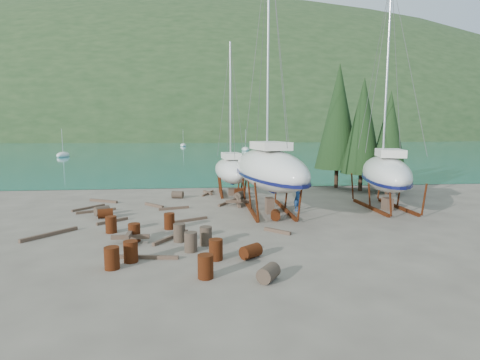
{
  "coord_description": "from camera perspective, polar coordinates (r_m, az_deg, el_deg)",
  "views": [
    {
      "loc": [
        -1.61,
        -19.95,
        5.37
      ],
      "look_at": [
        0.72,
        3.0,
        2.32
      ],
      "focal_mm": 28.0,
      "sensor_mm": 36.0,
      "label": 1
    }
  ],
  "objects": [
    {
      "name": "ground",
      "position": [
        20.72,
        -1.17,
        -7.48
      ],
      "size": [
        600.0,
        600.0,
        0.0
      ],
      "primitive_type": "plane",
      "color": "#5A5047",
      "rests_on": "ground"
    },
    {
      "name": "bay_water",
      "position": [
        335.0,
        -5.56,
        6.58
      ],
      "size": [
        700.0,
        700.0,
        0.0
      ],
      "primitive_type": "plane",
      "color": "#16706F",
      "rests_on": "ground"
    },
    {
      "name": "far_hill",
      "position": [
        340.0,
        -5.57,
        6.59
      ],
      "size": [
        800.0,
        360.0,
        110.0
      ],
      "primitive_type": "ellipsoid",
      "color": "#20371B",
      "rests_on": "ground"
    },
    {
      "name": "far_house_left",
      "position": [
        217.93,
        -21.48,
        6.37
      ],
      "size": [
        6.6,
        5.6,
        5.6
      ],
      "color": "beige",
      "rests_on": "ground"
    },
    {
      "name": "far_house_center",
      "position": [
        210.77,
        -10.88,
        6.74
      ],
      "size": [
        6.6,
        5.6,
        5.6
      ],
      "color": "beige",
      "rests_on": "ground"
    },
    {
      "name": "far_house_right",
      "position": [
        212.33,
        2.78,
        6.87
      ],
      "size": [
        6.6,
        5.6,
        5.6
      ],
      "color": "beige",
      "rests_on": "ground"
    },
    {
      "name": "cypress_near_right",
      "position": [
        34.93,
        18.2,
        7.85
      ],
      "size": [
        3.6,
        3.6,
        10.0
      ],
      "color": "black",
      "rests_on": "ground"
    },
    {
      "name": "cypress_mid_right",
      "position": [
        33.78,
        21.86,
        6.23
      ],
      "size": [
        3.06,
        3.06,
        8.5
      ],
      "color": "black",
      "rests_on": "ground"
    },
    {
      "name": "cypress_back_left",
      "position": [
        36.24,
        14.76,
        9.33
      ],
      "size": [
        4.14,
        4.14,
        11.5
      ],
      "color": "black",
      "rests_on": "ground"
    },
    {
      "name": "cypress_far_right",
      "position": [
        37.13,
        21.79,
        6.76
      ],
      "size": [
        3.24,
        3.24,
        9.0
      ],
      "color": "black",
      "rests_on": "ground"
    },
    {
      "name": "moored_boat_left",
      "position": [
        84.99,
        -25.35,
        3.45
      ],
      "size": [
        2.0,
        5.0,
        6.05
      ],
      "color": "silver",
      "rests_on": "ground"
    },
    {
      "name": "moored_boat_mid",
      "position": [
        100.75,
        0.83,
        4.7
      ],
      "size": [
        2.0,
        5.0,
        6.05
      ],
      "color": "silver",
      "rests_on": "ground"
    },
    {
      "name": "moored_boat_far",
      "position": [
        130.2,
        -8.65,
        5.26
      ],
      "size": [
        2.0,
        5.0,
        6.05
      ],
      "color": "silver",
      "rests_on": "ground"
    },
    {
      "name": "large_sailboat_near",
      "position": [
        24.81,
        4.36,
        1.75
      ],
      "size": [
        4.84,
        11.69,
        17.87
      ],
      "rotation": [
        0.0,
        0.0,
        0.14
      ],
      "color": "silver",
      "rests_on": "ground"
    },
    {
      "name": "large_sailboat_far",
      "position": [
        27.52,
        21.3,
        1.09
      ],
      "size": [
        5.69,
        10.15,
        15.44
      ],
      "rotation": [
        0.0,
        0.0,
        -0.31
      ],
      "color": "silver",
      "rests_on": "ground"
    },
    {
      "name": "small_sailboat_shore",
      "position": [
        31.61,
        -1.39,
        1.55
      ],
      "size": [
        3.24,
        8.09,
        12.6
      ],
      "rotation": [
        0.0,
        0.0,
        0.1
      ],
      "color": "silver",
      "rests_on": "ground"
    },
    {
      "name": "worker",
      "position": [
        25.4,
        8.77,
        -2.57
      ],
      "size": [
        0.77,
        0.83,
        1.9
      ],
      "primitive_type": "imported",
      "rotation": [
        0.0,
        0.0,
        0.97
      ],
      "color": "navy",
      "rests_on": "ground"
    },
    {
      "name": "drum_0",
      "position": [
        15.7,
        -18.94,
        -11.18
      ],
      "size": [
        0.58,
        0.58,
        0.88
      ],
      "primitive_type": "cylinder",
      "color": "#622510",
      "rests_on": "ground"
    },
    {
      "name": "drum_1",
      "position": [
        13.87,
        4.36,
        -13.96
      ],
      "size": [
        0.98,
        1.05,
        0.58
      ],
      "primitive_type": "cylinder",
      "rotation": [
        1.57,
        0.0,
        2.53
      ],
      "color": "#2D2823",
      "rests_on": "ground"
    },
    {
      "name": "drum_2",
      "position": [
        24.67,
        -19.83,
        -4.8
      ],
      "size": [
        1.01,
        0.81,
        0.58
      ],
      "primitive_type": "cylinder",
      "rotation": [
        1.57,
        0.0,
        1.86
      ],
      "color": "#622510",
      "rests_on": "ground"
    },
    {
      "name": "drum_3",
      "position": [
        15.91,
        -3.7,
        -10.53
      ],
      "size": [
        0.58,
        0.58,
        0.88
      ],
      "primitive_type": "cylinder",
      "color": "#622510",
      "rests_on": "ground"
    },
    {
      "name": "drum_4",
      "position": [
        31.36,
        -0.13,
        -1.78
      ],
      "size": [
        0.89,
        0.59,
        0.58
      ],
      "primitive_type": "cylinder",
      "rotation": [
        1.57,
        0.0,
        1.56
      ],
      "color": "#622510",
      "rests_on": "ground"
    },
    {
      "name": "drum_5",
      "position": [
        18.59,
        -9.22,
        -7.94
      ],
      "size": [
        0.58,
        0.58,
        0.88
      ],
      "primitive_type": "cylinder",
      "color": "#2D2823",
      "rests_on": "ground"
    },
    {
      "name": "drum_6",
      "position": [
        22.86,
        5.43,
        -5.34
      ],
      "size": [
        0.73,
        0.97,
        0.58
      ],
      "primitive_type": "cylinder",
      "rotation": [
        1.57,
        0.0,
        -0.19
      ],
      "color": "#622510",
      "rests_on": "ground"
    },
    {
      "name": "drum_7",
      "position": [
        14.08,
        -5.27,
        -12.98
      ],
      "size": [
        0.58,
        0.58,
        0.88
      ],
      "primitive_type": "cylinder",
      "color": "#622510",
      "rests_on": "ground"
    },
    {
      "name": "drum_8",
      "position": [
        21.05,
        -19.05,
        -6.43
      ],
      "size": [
        0.58,
        0.58,
        0.88
      ],
      "primitive_type": "cylinder",
      "color": "#622510",
      "rests_on": "ground"
    },
    {
      "name": "drum_9",
      "position": [
        30.32,
        -9.48,
        -2.21
      ],
      "size": [
        1.0,
        0.79,
        0.58
      ],
      "primitive_type": "cylinder",
      "rotation": [
        1.57,
        0.0,
        1.3
      ],
      "color": "#2D2823",
      "rests_on": "ground"
    },
    {
      "name": "drum_10",
      "position": [
        19.13,
        -15.81,
        -7.69
      ],
      "size": [
        0.58,
        0.58,
        0.88
      ],
      "primitive_type": "cylinder",
      "color": "#622510",
      "rests_on": "ground"
    },
    {
      "name": "drum_11",
      "position": [
        29.62,
        -0.07,
        -2.34
      ],
      "size": [
        0.94,
        1.05,
        0.58
      ],
      "primitive_type": "cylinder",
      "rotation": [
        1.57,
        0.0,
        2.62
      ],
      "color": "#2D2823",
      "rests_on": "ground"
    },
    {
      "name": "drum_12",
      "position": [
        16.15,
        1.66,
        -10.8
      ],
      "size": [
        1.05,
        1.0,
        0.58
      ],
      "primitive_type": "cylinder",
      "rotation": [
        1.57,
        0.0,
        2.25
      ],
      "color": "#622510",
      "rests_on": "ground"
    },
    {
      "name": "drum_13",
      "position": [
        16.26,
        -16.31,
        -10.42
      ],
      "size": [
        0.58,
        0.58,
        0.88
      ],
      "primitive_type": "cylinder",
      "color": "#622510",
      "rests_on": "ground"
    },
    {
      "name": "drum_14",
      "position": [
        20.99,
        -10.71,
        -6.18
      ],
      "size": [
        0.58,
        0.58,
        0.88
      ],
      "primitive_type": "cylinder",
      "color": "#622510",
      "rests_on": "ground"
    },
    {
      "name": "drum_15",
      "position": [
        25.58,
        -20.28,
        -4.39
      ],
      "size": [
        1.05,
        1.0,
        0.58
      ],
      "primitive_type": "cylinder",
      "rotation": [
        1.57,
        0.0,
        2.25
      ],
      "color": "#2D2823",
      "rests_on": "ground"
    },
    {
      "name": "drum_16",
      "position": [
        17.92,
        -5.23,
        -8.46
      ],
      "size": [
        0.58,
        0.58,
        0.88
      ],
      "primitive_type": "cylinder",
      "color": "#2D2823",
      "rests_on": "ground"
    },
    {
      "name": "drum_17",
      "position": [
        17.05,
        -7.51,
        -9.33
      ],
      "size": [
        0.58,
        0.58,
        0.88
      ],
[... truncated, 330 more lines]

